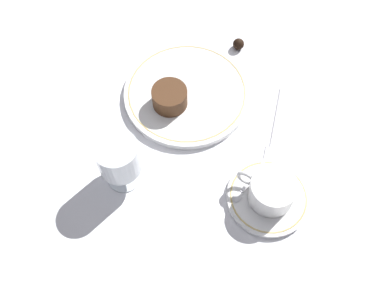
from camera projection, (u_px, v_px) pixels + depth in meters
ground_plane at (170, 107)px, 0.87m from camera, size 3.00×3.00×0.00m
dinner_plate at (187, 93)px, 0.88m from camera, size 0.25×0.25×0.01m
saucer at (268, 197)px, 0.77m from camera, size 0.14×0.14×0.01m
coffee_cup at (272, 190)px, 0.75m from camera, size 0.10×0.08×0.05m
spoon at (247, 184)px, 0.78m from camera, size 0.03×0.11×0.00m
wine_glass at (118, 159)px, 0.74m from camera, size 0.07×0.07×0.11m
fork at (274, 137)px, 0.84m from camera, size 0.06×0.18×0.01m
dessert_cake at (172, 97)px, 0.84m from camera, size 0.07×0.07×0.04m
chocolate_truffle at (238, 44)px, 0.93m from camera, size 0.02×0.02×0.02m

